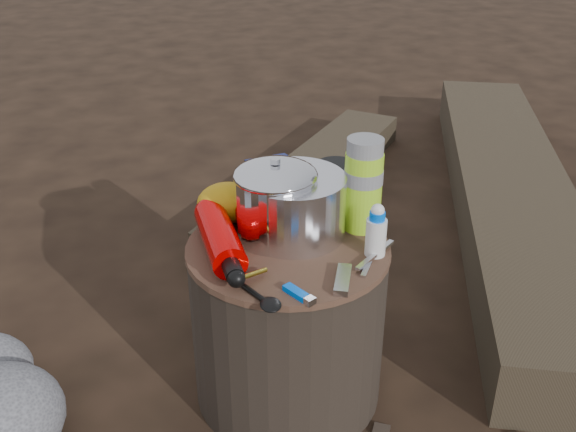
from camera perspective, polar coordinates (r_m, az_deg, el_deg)
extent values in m
plane|color=black|center=(1.69, 0.00, -14.56)|extent=(60.00, 60.00, 0.00)
cylinder|color=black|center=(1.56, 0.00, -9.04)|extent=(0.44, 0.44, 0.41)
cube|color=#32291D|center=(2.53, 18.43, 1.90)|extent=(1.09, 2.15, 0.18)
cube|color=#32291D|center=(2.60, 2.04, 3.33)|extent=(1.02, 1.20, 0.11)
cylinder|color=silver|center=(1.46, 0.51, 0.88)|extent=(0.23, 0.23, 0.14)
cylinder|color=silver|center=(1.44, -1.07, 1.32)|extent=(0.18, 0.18, 0.18)
cylinder|color=#98D420|center=(1.48, 6.45, 2.67)|extent=(0.08, 0.08, 0.21)
cylinder|color=black|center=(1.55, 4.09, 2.29)|extent=(0.08, 0.08, 0.13)
ellipsoid|color=#B9840D|center=(1.53, -5.28, 1.14)|extent=(0.14, 0.11, 0.09)
cube|color=#131A51|center=(1.57, -1.71, 2.80)|extent=(0.10, 0.04, 0.13)
cube|color=blue|center=(1.28, 0.71, -6.56)|extent=(0.05, 0.08, 0.01)
cube|color=silver|center=(1.32, 4.73, -5.47)|extent=(0.06, 0.10, 0.01)
cylinder|color=silver|center=(1.40, 7.56, -1.42)|extent=(0.04, 0.04, 0.10)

